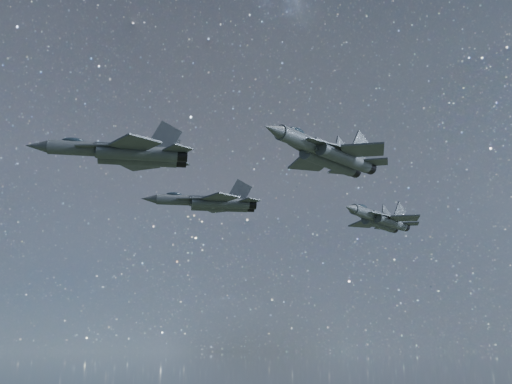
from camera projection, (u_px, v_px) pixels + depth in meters
name	position (u px, v px, depth m)	size (l,w,h in m)	color
jet_lead	(125.00, 153.00, 68.40)	(18.91, 12.77, 4.76)	#31383E
jet_left	(211.00, 203.00, 93.17)	(18.60, 12.50, 4.70)	#31383E
jet_right	(329.00, 154.00, 62.83)	(17.46, 11.57, 4.45)	#31383E
jet_slot	(380.00, 220.00, 85.82)	(16.13, 10.58, 4.15)	#31383E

